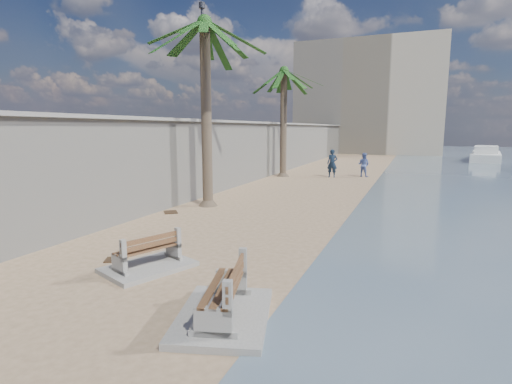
% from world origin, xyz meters
% --- Properties ---
extents(ground_plane, '(140.00, 140.00, 0.00)m').
position_xyz_m(ground_plane, '(0.00, 0.00, 0.00)').
color(ground_plane, '#9E7F61').
extents(seawall, '(0.45, 70.00, 3.50)m').
position_xyz_m(seawall, '(-5.20, 20.00, 1.75)').
color(seawall, gray).
rests_on(seawall, ground_plane).
extents(wall_cap, '(0.80, 70.00, 0.12)m').
position_xyz_m(wall_cap, '(-5.20, 20.00, 3.55)').
color(wall_cap, gray).
rests_on(wall_cap, seawall).
extents(end_building, '(18.00, 12.00, 14.00)m').
position_xyz_m(end_building, '(-2.00, 52.00, 7.00)').
color(end_building, '#B7AA93').
rests_on(end_building, ground_plane).
extents(bench_near, '(2.02, 2.51, 0.91)m').
position_xyz_m(bench_near, '(1.28, 1.08, 0.40)').
color(bench_near, gray).
rests_on(bench_near, ground_plane).
extents(bench_far, '(1.93, 2.27, 0.80)m').
position_xyz_m(bench_far, '(-1.40, 2.61, 0.35)').
color(bench_far, gray).
rests_on(bench_far, ground_plane).
extents(palm_mid, '(5.00, 5.00, 8.18)m').
position_xyz_m(palm_mid, '(-3.80, 9.85, 7.18)').
color(palm_mid, brown).
rests_on(palm_mid, ground_plane).
extents(palm_back, '(5.00, 5.00, 7.77)m').
position_xyz_m(palm_back, '(-4.09, 20.86, 6.77)').
color(palm_back, brown).
rests_on(palm_back, ground_plane).
extents(streetlight, '(0.28, 0.28, 5.12)m').
position_xyz_m(streetlight, '(-5.10, 12.00, 6.64)').
color(streetlight, '#2D2D33').
rests_on(streetlight, wall_cap).
extents(person_a, '(0.76, 0.52, 2.11)m').
position_xyz_m(person_a, '(-0.93, 21.56, 1.06)').
color(person_a, '#132135').
rests_on(person_a, ground_plane).
extents(person_b, '(1.01, 0.88, 1.77)m').
position_xyz_m(person_b, '(0.95, 22.66, 0.89)').
color(person_b, '#4D60A0').
rests_on(person_b, ground_plane).
extents(yacht_far, '(3.80, 9.31, 1.50)m').
position_xyz_m(yacht_far, '(10.66, 41.16, 0.35)').
color(yacht_far, silver).
rests_on(yacht_far, bay_water).
extents(debris_c, '(0.76, 0.77, 0.03)m').
position_xyz_m(debris_c, '(-4.48, 8.11, 0.01)').
color(debris_c, '#382616').
rests_on(debris_c, ground_plane).
extents(debris_d, '(0.63, 0.59, 0.03)m').
position_xyz_m(debris_d, '(-2.54, 2.85, 0.01)').
color(debris_d, '#382616').
rests_on(debris_d, ground_plane).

